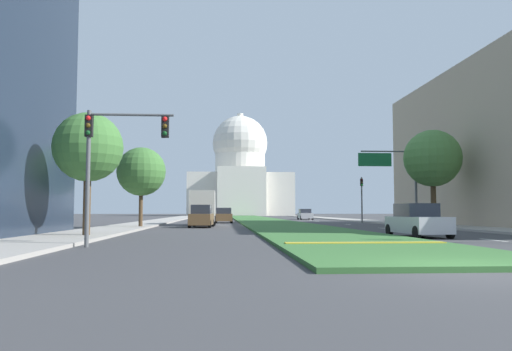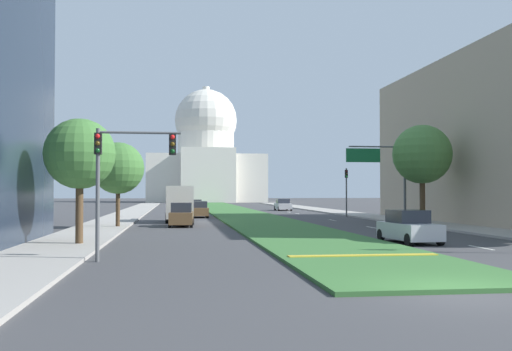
{
  "view_description": "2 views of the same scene",
  "coord_description": "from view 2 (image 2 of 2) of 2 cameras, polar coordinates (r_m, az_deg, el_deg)",
  "views": [
    {
      "loc": [
        -5.48,
        -11.08,
        1.37
      ],
      "look_at": [
        -2.67,
        29.9,
        4.19
      ],
      "focal_mm": 36.05,
      "sensor_mm": 36.0,
      "label": 1
    },
    {
      "loc": [
        -7.48,
        -14.94,
        2.74
      ],
      "look_at": [
        -0.33,
        38.13,
        4.17
      ],
      "focal_mm": 41.58,
      "sensor_mm": 36.0,
      "label": 2
    }
  ],
  "objects": [
    {
      "name": "street_tree_left_near",
      "position": [
        30.93,
        -16.59,
        1.96
      ],
      "size": [
        3.54,
        3.54,
        6.39
      ],
      "color": "#4C3823",
      "rests_on": "ground_plane"
    },
    {
      "name": "sedan_lead_stopped",
      "position": [
        32.58,
        14.49,
        -4.86
      ],
      "size": [
        2.18,
        4.46,
        1.75
      ],
      "color": "#BCBCC1",
      "rests_on": "ground_plane"
    },
    {
      "name": "sidewalk_right",
      "position": [
        72.48,
        8.77,
        -3.61
      ],
      "size": [
        4.0,
        122.68,
        0.15
      ],
      "primitive_type": "cube",
      "color": "#9E9991",
      "rests_on": "ground_plane"
    },
    {
      "name": "box_truck_delivery",
      "position": [
        52.83,
        -7.36,
        -2.67
      ],
      "size": [
        2.4,
        6.4,
        3.2
      ],
      "color": "silver",
      "rests_on": "ground_plane"
    },
    {
      "name": "sidewalk_left",
      "position": [
        69.74,
        -12.25,
        -3.68
      ],
      "size": [
        4.0,
        122.68,
        0.15
      ],
      "primitive_type": "cube",
      "color": "#9E9991",
      "rests_on": "ground_plane"
    },
    {
      "name": "sedan_distant",
      "position": [
        62.21,
        -5.54,
        -3.31
      ],
      "size": [
        1.97,
        4.57,
        1.7
      ],
      "color": "brown",
      "rests_on": "ground_plane"
    },
    {
      "name": "ground_plane",
      "position": [
        83.48,
        -2.54,
        -3.4
      ],
      "size": [
        299.89,
        299.89,
        0.0
      ],
      "primitive_type": "plane",
      "color": "#3D3D3F"
    },
    {
      "name": "traffic_light_far_right",
      "position": [
        63.86,
        8.69,
        -0.99
      ],
      "size": [
        0.28,
        0.35,
        5.2
      ],
      "color": "#515456",
      "rests_on": "ground_plane"
    },
    {
      "name": "street_tree_right_mid",
      "position": [
        48.95,
        15.69,
        1.95
      ],
      "size": [
        4.69,
        4.69,
        8.03
      ],
      "color": "#4C3823",
      "rests_on": "ground_plane"
    },
    {
      "name": "traffic_light_near_left",
      "position": [
        23.77,
        -12.96,
        1.05
      ],
      "size": [
        3.34,
        0.35,
        5.2
      ],
      "color": "#515456",
      "rests_on": "ground_plane"
    },
    {
      "name": "street_tree_left_mid",
      "position": [
        45.06,
        -13.13,
        0.68
      ],
      "size": [
        3.85,
        3.85,
        6.38
      ],
      "color": "#4C3823",
      "rests_on": "ground_plane"
    },
    {
      "name": "sedan_midblock",
      "position": [
        46.65,
        -7.17,
        -3.82
      ],
      "size": [
        2.03,
        4.7,
        1.85
      ],
      "color": "brown",
      "rests_on": "ground_plane"
    },
    {
      "name": "median_curb_nose",
      "position": [
        24.45,
        10.28,
        -7.56
      ],
      "size": [
        6.14,
        0.5,
        0.04
      ],
      "primitive_type": "cube",
      "color": "gold",
      "rests_on": "grass_median"
    },
    {
      "name": "lane_dashes_right",
      "position": [
        58.38,
        6.93,
        -4.2
      ],
      "size": [
        0.16,
        60.13,
        0.01
      ],
      "color": "silver",
      "rests_on": "ground_plane"
    },
    {
      "name": "overhead_guide_sign",
      "position": [
        48.38,
        12.19,
        0.73
      ],
      "size": [
        4.97,
        0.2,
        6.5
      ],
      "color": "#515456",
      "rests_on": "ground_plane"
    },
    {
      "name": "sedan_very_far",
      "position": [
        84.57,
        2.61,
        -2.85
      ],
      "size": [
        2.06,
        4.49,
        1.66
      ],
      "color": "#BCBCC1",
      "rests_on": "ground_plane"
    },
    {
      "name": "grass_median",
      "position": [
        76.7,
        -2.08,
        -3.52
      ],
      "size": [
        6.82,
        122.68,
        0.14
      ],
      "primitive_type": "cube",
      "color": "#386B33",
      "rests_on": "ground_plane"
    },
    {
      "name": "capitol_building",
      "position": [
        151.1,
        -4.83,
        1.9
      ],
      "size": [
        29.36,
        22.21,
        29.49
      ],
      "color": "silver",
      "rests_on": "ground_plane"
    },
    {
      "name": "sedan_far_horizon",
      "position": [
        73.9,
        -5.88,
        -3.02
      ],
      "size": [
        2.04,
        4.73,
        1.71
      ],
      "color": "brown",
      "rests_on": "ground_plane"
    }
  ]
}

